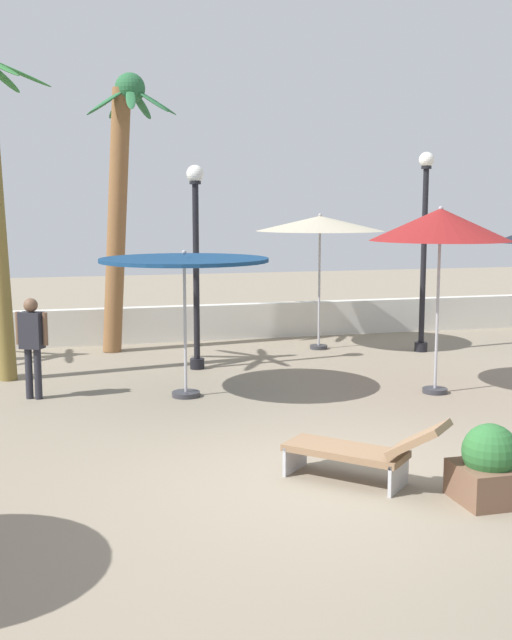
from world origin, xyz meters
name	(u,v)px	position (x,y,z in m)	size (l,w,h in m)	color
ground_plane	(334,484)	(0.00, 0.00, 0.00)	(56.00, 56.00, 0.00)	gray
boundary_wall	(185,323)	(0.00, 9.97, 0.41)	(25.20, 0.30, 0.83)	silver
patio_umbrella_1	(320,224)	(2.68, 8.17, 2.75)	(2.79, 2.79, 2.98)	#333338
patio_umbrella_2	(440,226)	(3.20, 3.72, 2.82)	(2.33, 2.33, 3.14)	#333338
patio_umbrella_5	(184,266)	(-0.92, 4.55, 2.18)	(2.75, 2.75, 2.43)	#333338
palm_tree_2	(121,186)	(-1.51, 9.01, 3.55)	(1.92, 1.92, 5.90)	brown
lamp_post_1	(424,240)	(4.73, 7.30, 2.42)	(0.32, 0.32, 4.27)	black
lamp_post_3	(196,253)	(-0.32, 6.73, 2.25)	(0.33, 0.33, 3.90)	black
lounge_chair_0	(364,450)	(0.32, -0.08, 0.40)	(1.70, 1.72, 0.83)	#B7B7BC
guest_0	(32,338)	(-3.36, 5.04, 1.01)	(0.51, 0.38, 1.66)	#26262D
planter	(489,467)	(1.41, -0.92, 0.38)	(0.70, 0.70, 0.85)	brown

